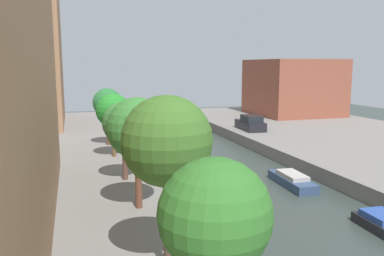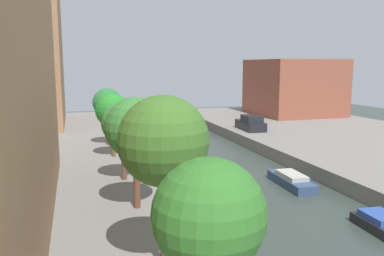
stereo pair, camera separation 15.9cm
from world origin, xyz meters
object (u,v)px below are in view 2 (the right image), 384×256
(street_tree_5, at_px, (107,103))
(moored_boat_left_2, at_px, (170,173))
(moored_boat_right_2, at_px, (291,180))
(street_tree_0, at_px, (209,216))
(moored_boat_left_1, at_px, (215,220))
(street_tree_2, at_px, (136,129))
(parked_car, at_px, (251,124))
(low_block_right, at_px, (294,87))
(street_tree_1, at_px, (163,142))
(street_tree_3, at_px, (123,124))
(moored_boat_right_1, at_px, (383,224))
(apartment_tower_far, at_px, (9,11))
(street_tree_4, at_px, (113,111))

(street_tree_5, xyz_separation_m, moored_boat_left_2, (3.33, -7.82, -4.04))
(moored_boat_left_2, bearing_deg, moored_boat_right_2, -27.92)
(street_tree_0, height_order, moored_boat_left_1, street_tree_0)
(street_tree_2, xyz_separation_m, parked_car, (14.50, 18.81, -3.06))
(low_block_right, distance_m, street_tree_0, 46.45)
(street_tree_1, bearing_deg, street_tree_3, 90.00)
(street_tree_2, bearing_deg, moored_boat_right_2, 19.93)
(low_block_right, relative_size, street_tree_5, 2.26)
(street_tree_3, height_order, moored_boat_right_1, street_tree_3)
(apartment_tower_far, relative_size, street_tree_5, 5.18)
(low_block_right, height_order, street_tree_3, low_block_right)
(street_tree_4, bearing_deg, moored_boat_left_2, -45.30)
(low_block_right, bearing_deg, street_tree_2, -131.22)
(street_tree_1, distance_m, street_tree_4, 16.51)
(low_block_right, height_order, moored_boat_right_2, low_block_right)
(street_tree_5, distance_m, moored_boat_right_2, 15.95)
(street_tree_1, height_order, moored_boat_left_2, street_tree_1)
(street_tree_2, bearing_deg, street_tree_5, 90.00)
(moored_boat_right_2, bearing_deg, moored_boat_right_1, -86.64)
(moored_boat_left_1, distance_m, moored_boat_right_2, 8.29)
(street_tree_5, bearing_deg, parked_car, 13.89)
(apartment_tower_far, relative_size, moored_boat_right_2, 5.73)
(moored_boat_right_1, bearing_deg, street_tree_4, 126.77)
(street_tree_1, relative_size, street_tree_5, 1.21)
(street_tree_2, height_order, moored_boat_right_2, street_tree_2)
(street_tree_3, relative_size, street_tree_4, 0.99)
(street_tree_3, relative_size, moored_boat_right_2, 1.06)
(street_tree_1, height_order, moored_boat_right_2, street_tree_1)
(street_tree_5, bearing_deg, street_tree_4, -90.00)
(low_block_right, xyz_separation_m, street_tree_5, (-25.34, -13.70, -0.17))
(apartment_tower_far, height_order, moored_boat_left_2, apartment_tower_far)
(apartment_tower_far, bearing_deg, street_tree_5, -57.65)
(street_tree_4, bearing_deg, street_tree_3, -90.00)
(street_tree_2, relative_size, street_tree_5, 1.10)
(street_tree_4, bearing_deg, moored_boat_left_1, -73.65)
(parked_car, bearing_deg, moored_boat_left_1, -119.20)
(low_block_right, xyz_separation_m, parked_car, (-10.83, -10.12, -2.97))
(street_tree_0, relative_size, street_tree_4, 1.02)
(street_tree_0, xyz_separation_m, street_tree_3, (0.00, 14.76, -0.15))
(street_tree_0, relative_size, moored_boat_left_1, 1.38)
(moored_boat_left_2, height_order, moored_boat_right_2, moored_boat_left_2)
(street_tree_1, relative_size, moored_boat_left_2, 1.27)
(low_block_right, xyz_separation_m, street_tree_3, (-25.34, -24.17, -0.37))
(street_tree_5, height_order, moored_boat_left_1, street_tree_5)
(low_block_right, height_order, moored_boat_right_1, low_block_right)
(street_tree_4, xyz_separation_m, street_tree_5, (0.00, 4.46, 0.13))
(moored_boat_left_1, xyz_separation_m, moored_boat_left_2, (-0.11, 8.38, 0.05))
(street_tree_2, relative_size, moored_boat_left_2, 1.15)
(street_tree_3, distance_m, moored_boat_left_2, 5.73)
(street_tree_1, bearing_deg, street_tree_0, -90.00)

